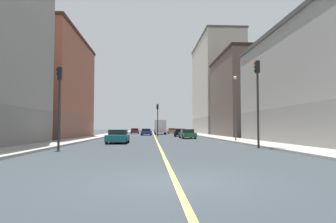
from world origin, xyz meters
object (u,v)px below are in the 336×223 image
Objects in this scene: building_left_far at (216,87)px; car_maroon at (135,131)px; building_left_mid at (244,96)px; car_teal at (118,137)px; street_lamp_left_near at (235,101)px; car_blue at (146,132)px; car_black at (180,133)px; building_left_near at (330,83)px; traffic_light_left_near at (257,92)px; car_orange at (172,131)px; car_green at (187,134)px; traffic_light_right_near at (59,96)px; traffic_light_median_far at (158,115)px; building_right_midblock at (52,87)px; box_truck at (160,127)px.

building_left_far reaches higher than car_maroon.
car_teal is (-18.45, -19.98, -6.05)m from building_left_mid.
street_lamp_left_near reaches higher than car_blue.
street_lamp_left_near is at bearing -78.10° from car_black.
building_left_far is at bearing -4.64° from car_maroon.
traffic_light_left_near is at bearing -155.47° from building_left_near.
car_blue is 18.63m from car_orange.
building_left_far is 5.25× the size of car_blue.
car_maroon reaches higher than car_green.
building_left_mid is 30.70m from car_maroon.
car_black is (-10.58, -20.82, -10.35)m from building_left_far.
street_lamp_left_near reaches higher than car_maroon.
car_blue is (-9.61, 27.31, -3.63)m from street_lamp_left_near.
building_left_far is 40.95m from street_lamp_left_near.
traffic_light_left_near is 1.42× the size of car_maroon.
car_black is at bearing -116.93° from building_left_far.
traffic_light_left_near is 1.11× the size of traffic_light_right_near.
building_left_near is 4.59× the size of traffic_light_median_far.
building_left_far is 5.04× the size of car_green.
building_left_mid is 3.64× the size of car_maroon.
building_right_midblock reaches higher than car_maroon.
building_left_far is 50.40m from traffic_light_left_near.
car_black is at bearing 18.64° from building_right_midblock.
car_black reaches higher than car_blue.
traffic_light_right_near is at bearing -71.24° from building_right_midblock.
car_green is (18.95, -2.42, -6.63)m from building_right_midblock.
building_left_far is 25.15m from traffic_light_median_far.
building_right_midblock is 19.33m from car_teal.
car_blue is (-16.17, 33.34, -4.72)m from building_left_near.
street_lamp_left_near is 1.69× the size of car_black.
building_left_near is 5.43× the size of car_green.
building_left_near reaches higher than traffic_light_median_far.
traffic_light_right_near reaches higher than car_black.
traffic_light_left_near is 54.60m from car_orange.
traffic_light_right_near reaches higher than car_maroon.
street_lamp_left_near is 45.22m from car_orange.
building_left_far is 40.12m from building_right_midblock.
box_truck is at bearing 72.57° from car_blue.
car_maroon is at bearing 70.42° from building_right_midblock.
box_truck is (-3.15, -8.44, 1.01)m from car_orange.
building_right_midblock is at bearing -169.53° from building_left_mid.
car_black is (-10.58, 25.08, -4.71)m from building_left_near.
building_left_far reaches higher than car_blue.
traffic_light_left_near is at bearing -96.11° from street_lamp_left_near.
car_teal is (-10.87, 7.66, -3.47)m from traffic_light_left_near.
building_right_midblock reaches higher than traffic_light_right_near.
traffic_light_median_far reaches higher than car_black.
building_left_mid is at bearing -90.00° from building_left_far.
car_green is at bearing -142.88° from building_left_mid.
car_black is at bearing -55.91° from car_blue.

